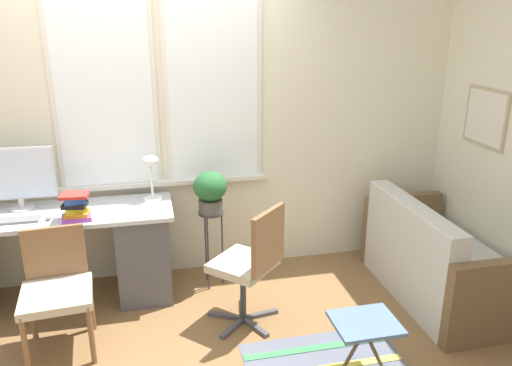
{
  "coord_description": "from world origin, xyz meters",
  "views": [
    {
      "loc": [
        0.02,
        -3.4,
        2.16
      ],
      "look_at": [
        0.81,
        0.15,
        0.93
      ],
      "focal_mm": 35.0,
      "sensor_mm": 36.0,
      "label": 1
    }
  ],
  "objects": [
    {
      "name": "monitor",
      "position": [
        -0.95,
        0.43,
        1.02
      ],
      "size": [
        0.54,
        0.18,
        0.48
      ],
      "color": "silver",
      "rests_on": "desk"
    },
    {
      "name": "office_chair_swivel",
      "position": [
        0.67,
        -0.32,
        0.5
      ],
      "size": [
        0.58,
        0.58,
        0.92
      ],
      "rotation": [
        0.0,
        0.0,
        3.93
      ],
      "color": "#47474C",
      "rests_on": "ground_plane"
    },
    {
      "name": "wall_back_with_window",
      "position": [
        0.01,
        0.66,
        1.36
      ],
      "size": [
        9.0,
        0.12,
        2.7
      ],
      "color": "beige",
      "rests_on": "ground_plane"
    },
    {
      "name": "mouse",
      "position": [
        -0.72,
        0.16,
        0.77
      ],
      "size": [
        0.03,
        0.06,
        0.03
      ],
      "color": "slate",
      "rests_on": "desk"
    },
    {
      "name": "book_stack",
      "position": [
        -0.52,
        0.13,
        0.85
      ],
      "size": [
        0.22,
        0.19,
        0.2
      ],
      "color": "purple",
      "rests_on": "desk"
    },
    {
      "name": "wall_right_with_picture",
      "position": [
        2.68,
        0.0,
        1.35
      ],
      "size": [
        0.08,
        9.0,
        2.7
      ],
      "color": "beige",
      "rests_on": "ground_plane"
    },
    {
      "name": "desk_lamp",
      "position": [
        0.03,
        0.42,
        1.02
      ],
      "size": [
        0.15,
        0.15,
        0.37
      ],
      "color": "white",
      "rests_on": "desk"
    },
    {
      "name": "ground_plane",
      "position": [
        0.0,
        0.0,
        0.0
      ],
      "size": [
        14.0,
        14.0,
        0.0
      ],
      "primitive_type": "plane",
      "color": "brown"
    },
    {
      "name": "desk_chair_wooden",
      "position": [
        -0.64,
        -0.28,
        0.45
      ],
      "size": [
        0.48,
        0.49,
        0.82
      ],
      "rotation": [
        0.0,
        0.0,
        0.09
      ],
      "color": "brown",
      "rests_on": "ground_plane"
    },
    {
      "name": "folding_stool",
      "position": [
        1.24,
        -1.01,
        0.36
      ],
      "size": [
        0.39,
        0.33,
        0.4
      ],
      "color": "slate",
      "rests_on": "ground_plane"
    },
    {
      "name": "desk",
      "position": [
        -0.76,
        0.29,
        0.4
      ],
      "size": [
        1.87,
        0.58,
        0.76
      ],
      "color": "#B2B7BC",
      "rests_on": "ground_plane"
    },
    {
      "name": "plant_stand",
      "position": [
        0.48,
        0.31,
        0.55
      ],
      "size": [
        0.2,
        0.2,
        0.66
      ],
      "color": "#333338",
      "rests_on": "ground_plane"
    },
    {
      "name": "keyboard",
      "position": [
        -0.98,
        0.18,
        0.77
      ],
      "size": [
        0.39,
        0.12,
        0.02
      ],
      "color": "slate",
      "rests_on": "desk"
    },
    {
      "name": "couch_loveseat",
      "position": [
        2.19,
        -0.25,
        0.28
      ],
      "size": [
        0.72,
        1.39,
        0.8
      ],
      "rotation": [
        0.0,
        0.0,
        1.57
      ],
      "color": "beige",
      "rests_on": "ground_plane"
    },
    {
      "name": "potted_plant",
      "position": [
        0.48,
        0.31,
        0.84
      ],
      "size": [
        0.26,
        0.26,
        0.33
      ],
      "color": "#514C47",
      "rests_on": "plant_stand"
    }
  ]
}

